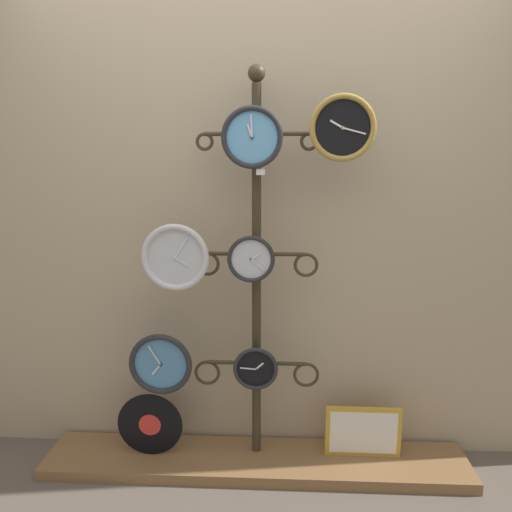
# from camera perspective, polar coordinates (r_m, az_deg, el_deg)

# --- Properties ---
(shop_wall) EXTENTS (4.40, 0.04, 2.80)m
(shop_wall) POSITION_cam_1_polar(r_m,az_deg,el_deg) (2.57, 0.23, 6.87)
(shop_wall) COLOR tan
(shop_wall) RESTS_ON ground_plane
(low_shelf) EXTENTS (2.20, 0.36, 0.06)m
(low_shelf) POSITION_cam_1_polar(r_m,az_deg,el_deg) (2.83, -0.01, -22.41)
(low_shelf) COLOR brown
(low_shelf) RESTS_ON ground_plane
(display_stand) EXTENTS (0.65, 0.35, 2.01)m
(display_stand) POSITION_cam_1_polar(r_m,az_deg,el_deg) (2.55, 0.06, -7.79)
(display_stand) COLOR #382D1E
(display_stand) RESTS_ON ground_plane
(clock_top_center) EXTENTS (0.28, 0.04, 0.28)m
(clock_top_center) POSITION_cam_1_polar(r_m,az_deg,el_deg) (2.32, -0.46, 13.41)
(clock_top_center) COLOR #60A8DB
(clock_top_right) EXTENTS (0.30, 0.04, 0.30)m
(clock_top_right) POSITION_cam_1_polar(r_m,az_deg,el_deg) (2.30, 9.87, 14.23)
(clock_top_right) COLOR black
(clock_middle_left) EXTENTS (0.33, 0.04, 0.33)m
(clock_middle_left) POSITION_cam_1_polar(r_m,az_deg,el_deg) (2.41, -9.21, -0.15)
(clock_middle_left) COLOR silver
(clock_middle_center) EXTENTS (0.23, 0.04, 0.23)m
(clock_middle_center) POSITION_cam_1_polar(r_m,az_deg,el_deg) (2.37, -0.56, -0.34)
(clock_middle_center) COLOR silver
(clock_bottom_left) EXTENTS (0.32, 0.04, 0.32)m
(clock_bottom_left) POSITION_cam_1_polar(r_m,az_deg,el_deg) (2.59, -10.84, -12.02)
(clock_bottom_left) COLOR #4C84B2
(clock_bottom_center) EXTENTS (0.22, 0.04, 0.22)m
(clock_bottom_center) POSITION_cam_1_polar(r_m,az_deg,el_deg) (2.54, 0.01, -12.72)
(clock_bottom_center) COLOR black
(vinyl_record) EXTENTS (0.34, 0.01, 0.34)m
(vinyl_record) POSITION_cam_1_polar(r_m,az_deg,el_deg) (2.79, -12.02, -18.33)
(vinyl_record) COLOR black
(vinyl_record) RESTS_ON low_shelf
(picture_frame) EXTENTS (0.39, 0.02, 0.27)m
(picture_frame) POSITION_cam_1_polar(r_m,az_deg,el_deg) (2.80, 12.15, -19.06)
(picture_frame) COLOR gold
(picture_frame) RESTS_ON low_shelf
(price_tag_upper) EXTENTS (0.04, 0.00, 0.03)m
(price_tag_upper) POSITION_cam_1_polar(r_m,az_deg,el_deg) (2.32, 0.51, 9.59)
(price_tag_upper) COLOR white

